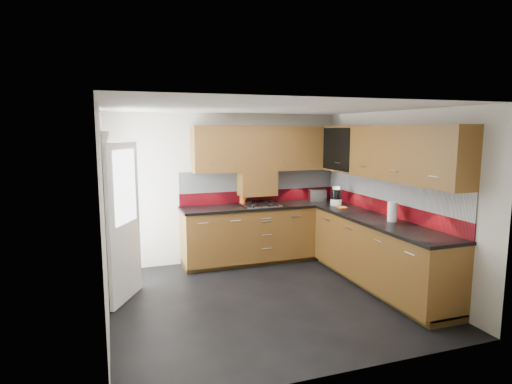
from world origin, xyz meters
name	(u,v)px	position (x,y,z in m)	size (l,w,h in m)	color
room	(267,182)	(0.00, 0.00, 1.50)	(4.00, 3.80, 2.64)	black
base_cabinets	(316,244)	(1.07, 0.72, 0.44)	(2.70, 3.20, 0.95)	#562F13
countertop	(316,213)	(1.05, 0.70, 0.92)	(2.72, 3.22, 0.04)	black
backsplash	(323,191)	(1.28, 0.93, 1.21)	(2.70, 3.20, 0.54)	maroon
upper_cabinets	(326,150)	(1.23, 0.78, 1.84)	(2.50, 3.20, 0.72)	#562F13
extractor_hood	(257,183)	(0.45, 1.64, 1.28)	(0.60, 0.33, 0.40)	#562F13
glass_cabinet	(344,147)	(1.71, 1.07, 1.87)	(0.32, 0.80, 0.66)	black
back_door	(115,218)	(-1.78, 0.75, 1.03)	(0.42, 1.19, 2.04)	white
gas_hob	(261,204)	(0.45, 1.47, 0.95)	(0.58, 0.51, 0.04)	silver
utensil_pot	(243,198)	(0.23, 1.71, 1.03)	(0.11, 0.11, 0.41)	#D45114
toaster	(317,195)	(1.52, 1.57, 1.04)	(0.31, 0.23, 0.20)	silver
food_processor	(336,197)	(1.60, 1.08, 1.08)	(0.18, 0.18, 0.30)	white
paper_towel	(392,212)	(1.69, -0.24, 1.07)	(0.13, 0.13, 0.26)	white
orange_cloth	(342,207)	(1.57, 0.84, 0.95)	(0.13, 0.12, 0.01)	orange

